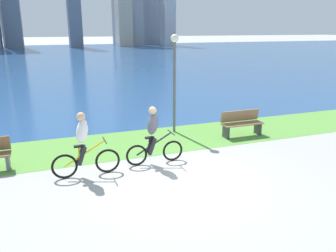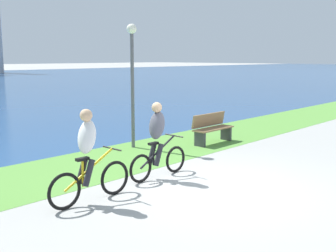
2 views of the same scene
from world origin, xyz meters
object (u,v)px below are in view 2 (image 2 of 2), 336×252
object	(u,v)px
cyclist_lead	(157,140)
cyclist_trailing	(88,157)
bench_near_path	(212,128)
lamppost_tall	(132,66)

from	to	relation	value
cyclist_lead	cyclist_trailing	world-z (taller)	cyclist_trailing
cyclist_trailing	cyclist_lead	bearing A→B (deg)	5.58
cyclist_lead	bench_near_path	world-z (taller)	cyclist_lead
bench_near_path	cyclist_lead	bearing A→B (deg)	-159.79
cyclist_lead	cyclist_trailing	xyz separation A→B (m)	(-1.92, -0.19, 0.01)
lamppost_tall	cyclist_trailing	bearing A→B (deg)	-141.62
cyclist_lead	cyclist_trailing	distance (m)	1.93
lamppost_tall	cyclist_lead	bearing A→B (deg)	-122.07
cyclist_lead	lamppost_tall	distance (m)	3.46
cyclist_lead	lamppost_tall	world-z (taller)	lamppost_tall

